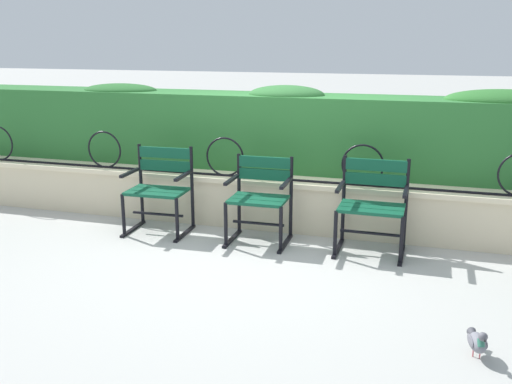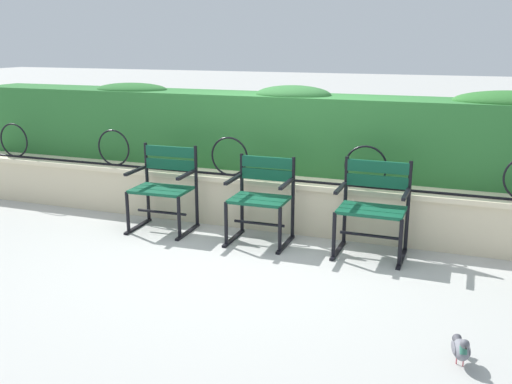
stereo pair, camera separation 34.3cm
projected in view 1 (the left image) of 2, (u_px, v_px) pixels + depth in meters
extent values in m
plane|color=#ADADA8|center=(254.00, 250.00, 5.47)|extent=(60.00, 60.00, 0.00)
cube|color=beige|center=(274.00, 205.00, 6.09)|extent=(8.39, 0.35, 0.49)
cube|color=beige|center=(274.00, 180.00, 6.02)|extent=(8.39, 0.41, 0.05)
cylinder|color=black|center=(272.00, 178.00, 5.94)|extent=(7.83, 0.02, 0.02)
torus|color=black|center=(104.00, 150.00, 6.44)|extent=(0.42, 0.02, 0.42)
torus|color=black|center=(225.00, 157.00, 6.04)|extent=(0.42, 0.02, 0.42)
torus|color=black|center=(363.00, 165.00, 5.63)|extent=(0.42, 0.02, 0.42)
cube|color=#2D7033|center=(286.00, 132.00, 6.38)|extent=(8.22, 0.67, 0.82)
ellipsoid|color=#29662C|center=(120.00, 90.00, 6.85)|extent=(0.91, 0.61, 0.15)
ellipsoid|color=#2E6831|center=(286.00, 95.00, 6.28)|extent=(0.84, 0.61, 0.20)
ellipsoid|color=#2E6D2D|center=(505.00, 101.00, 5.66)|extent=(1.15, 0.61, 0.22)
cube|color=#0F4C33|center=(151.00, 195.00, 5.73)|extent=(0.59, 0.15, 0.03)
cube|color=#0F4C33|center=(157.00, 191.00, 5.85)|extent=(0.59, 0.15, 0.03)
cube|color=#0F4C33|center=(162.00, 188.00, 5.98)|extent=(0.59, 0.15, 0.03)
cube|color=#0F4C33|center=(165.00, 153.00, 5.99)|extent=(0.58, 0.05, 0.11)
cube|color=#0F4C33|center=(165.00, 166.00, 6.02)|extent=(0.58, 0.05, 0.11)
cylinder|color=black|center=(192.00, 188.00, 6.01)|extent=(0.04, 0.04, 0.88)
cylinder|color=black|center=(177.00, 220.00, 5.66)|extent=(0.04, 0.04, 0.44)
cube|color=black|center=(185.00, 234.00, 5.89)|extent=(0.06, 0.52, 0.02)
cube|color=black|center=(183.00, 176.00, 5.74)|extent=(0.05, 0.40, 0.03)
cylinder|color=black|center=(141.00, 184.00, 6.15)|extent=(0.04, 0.04, 0.88)
cylinder|color=black|center=(123.00, 215.00, 5.80)|extent=(0.04, 0.04, 0.44)
cube|color=black|center=(133.00, 229.00, 6.04)|extent=(0.06, 0.52, 0.02)
cube|color=black|center=(130.00, 173.00, 5.88)|extent=(0.05, 0.40, 0.03)
cylinder|color=black|center=(158.00, 214.00, 5.92)|extent=(0.55, 0.05, 0.03)
cube|color=#0F4C33|center=(254.00, 203.00, 5.43)|extent=(0.55, 0.14, 0.03)
cube|color=#0F4C33|center=(258.00, 200.00, 5.56)|extent=(0.55, 0.14, 0.03)
cube|color=#0F4C33|center=(262.00, 196.00, 5.68)|extent=(0.55, 0.14, 0.03)
cube|color=#0F4C33|center=(265.00, 162.00, 5.70)|extent=(0.54, 0.04, 0.11)
cube|color=#0F4C33|center=(265.00, 174.00, 5.73)|extent=(0.54, 0.04, 0.11)
cylinder|color=black|center=(291.00, 198.00, 5.71)|extent=(0.04, 0.04, 0.83)
cylinder|color=black|center=(281.00, 230.00, 5.36)|extent=(0.04, 0.04, 0.44)
cube|color=black|center=(285.00, 244.00, 5.59)|extent=(0.05, 0.52, 0.02)
cube|color=black|center=(286.00, 183.00, 5.44)|extent=(0.04, 0.40, 0.03)
cylinder|color=black|center=(239.00, 194.00, 5.86)|extent=(0.04, 0.04, 0.83)
cylinder|color=black|center=(226.00, 225.00, 5.51)|extent=(0.04, 0.04, 0.44)
cube|color=black|center=(232.00, 239.00, 5.74)|extent=(0.05, 0.52, 0.02)
cube|color=black|center=(231.00, 180.00, 5.58)|extent=(0.04, 0.40, 0.03)
cylinder|color=black|center=(258.00, 223.00, 5.62)|extent=(0.52, 0.04, 0.03)
cube|color=#0F4C33|center=(370.00, 212.00, 5.15)|extent=(0.59, 0.13, 0.03)
cube|color=#0F4C33|center=(371.00, 208.00, 5.27)|extent=(0.59, 0.13, 0.03)
cube|color=#0F4C33|center=(373.00, 204.00, 5.40)|extent=(0.59, 0.13, 0.03)
cube|color=#0F4C33|center=(376.00, 165.00, 5.40)|extent=(0.59, 0.03, 0.11)
cube|color=#0F4C33|center=(375.00, 179.00, 5.44)|extent=(0.59, 0.03, 0.11)
cylinder|color=black|center=(406.00, 204.00, 5.41)|extent=(0.04, 0.04, 0.87)
cylinder|color=black|center=(402.00, 241.00, 5.07)|extent=(0.04, 0.04, 0.44)
cube|color=black|center=(401.00, 255.00, 5.30)|extent=(0.04, 0.52, 0.02)
cube|color=black|center=(406.00, 192.00, 5.14)|extent=(0.04, 0.40, 0.03)
cylinder|color=black|center=(344.00, 199.00, 5.58)|extent=(0.04, 0.04, 0.87)
cylinder|color=black|center=(335.00, 234.00, 5.24)|extent=(0.04, 0.04, 0.44)
cube|color=black|center=(338.00, 249.00, 5.47)|extent=(0.04, 0.52, 0.02)
cube|color=black|center=(340.00, 187.00, 5.31)|extent=(0.04, 0.40, 0.03)
cylinder|color=black|center=(370.00, 233.00, 5.33)|extent=(0.56, 0.03, 0.03)
ellipsoid|color=slate|center=(478.00, 343.00, 3.59)|extent=(0.13, 0.21, 0.11)
cylinder|color=#2D6B56|center=(481.00, 343.00, 3.51)|extent=(0.05, 0.07, 0.06)
sphere|color=#55555D|center=(483.00, 337.00, 3.48)|extent=(0.06, 0.06, 0.06)
cone|color=black|center=(484.00, 340.00, 3.45)|extent=(0.02, 0.02, 0.01)
cone|color=#4A4A52|center=(473.00, 334.00, 3.70)|extent=(0.07, 0.09, 0.06)
ellipsoid|color=#5B5B63|center=(484.00, 341.00, 3.59)|extent=(0.05, 0.14, 0.07)
ellipsoid|color=#5B5B63|center=(470.00, 341.00, 3.60)|extent=(0.05, 0.14, 0.07)
cylinder|color=#C6515B|center=(480.00, 355.00, 3.59)|extent=(0.01, 0.01, 0.05)
cylinder|color=#C6515B|center=(473.00, 353.00, 3.62)|extent=(0.01, 0.01, 0.05)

